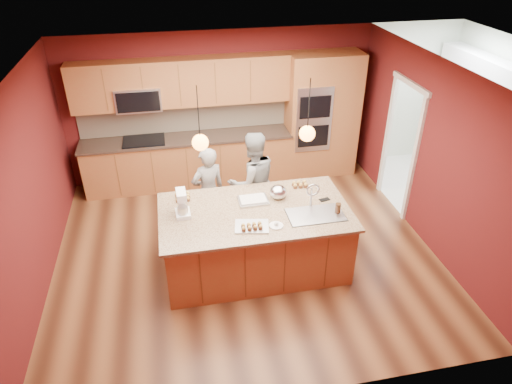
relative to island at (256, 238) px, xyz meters
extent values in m
plane|color=#442415|center=(-0.09, 0.37, -0.48)|extent=(5.50, 5.50, 0.00)
plane|color=white|center=(-0.09, 0.37, 2.22)|extent=(5.50, 5.50, 0.00)
plane|color=#551515|center=(-0.09, 2.87, 0.87)|extent=(5.50, 0.00, 5.50)
plane|color=#551515|center=(-0.09, -2.13, 0.87)|extent=(5.50, 0.00, 5.50)
plane|color=#551515|center=(-2.84, 0.37, 0.87)|extent=(0.00, 5.00, 5.00)
plane|color=#551515|center=(2.66, 0.37, 0.87)|extent=(0.00, 5.00, 5.00)
cube|color=#996433|center=(-0.74, 2.57, -0.03)|extent=(3.70, 0.60, 0.90)
cube|color=#32271F|center=(-0.74, 2.56, 0.44)|extent=(3.74, 0.64, 0.04)
cube|color=beige|center=(-0.74, 2.85, 0.74)|extent=(3.70, 0.03, 0.56)
cube|color=#996433|center=(-0.74, 2.69, 1.42)|extent=(3.70, 0.36, 0.80)
cube|color=black|center=(-1.49, 2.55, 0.47)|extent=(0.72, 0.52, 0.03)
cube|color=silver|center=(-1.49, 2.67, 1.20)|extent=(0.76, 0.40, 0.40)
cube|color=#996433|center=(1.51, 2.57, 0.67)|extent=(0.80, 0.60, 2.30)
cube|color=silver|center=(1.51, 2.27, 0.72)|extent=(0.66, 0.04, 1.20)
cube|color=#996433|center=(2.16, 2.57, 0.67)|extent=(0.50, 0.60, 2.30)
plane|color=silver|center=(3.56, 1.57, -0.48)|extent=(2.60, 2.60, 0.00)
plane|color=beige|center=(4.46, 1.57, 0.87)|extent=(0.00, 2.70, 2.70)
cube|color=white|center=(4.26, 1.57, 1.47)|extent=(0.35, 2.40, 0.75)
cylinder|color=black|center=(-0.68, 0.00, 1.87)|extent=(0.01, 0.01, 0.70)
sphere|color=orange|center=(-0.68, 0.00, 1.52)|extent=(0.20, 0.20, 0.20)
cylinder|color=black|center=(0.65, 0.00, 1.87)|extent=(0.01, 0.01, 0.70)
sphere|color=orange|center=(0.65, 0.00, 1.52)|extent=(0.20, 0.20, 0.20)
cube|color=#996433|center=(-0.02, 0.00, -0.03)|extent=(2.45, 1.33, 0.90)
cube|color=tan|center=(-0.02, 0.00, 0.44)|extent=(2.55, 1.43, 0.04)
cube|color=silver|center=(0.75, -0.25, 0.38)|extent=(0.73, 0.43, 0.18)
imported|color=black|center=(-0.55, 0.97, 0.25)|extent=(0.62, 0.51, 1.46)
imported|color=gray|center=(0.14, 0.97, 0.34)|extent=(0.91, 0.78, 1.63)
cube|color=white|center=(-0.96, 0.08, 0.49)|extent=(0.20, 0.25, 0.06)
cube|color=white|center=(-0.96, 0.18, 0.64)|extent=(0.10, 0.08, 0.25)
cube|color=white|center=(-0.96, 0.10, 0.77)|extent=(0.13, 0.25, 0.09)
cylinder|color=silver|center=(-0.96, 0.04, 0.55)|extent=(0.14, 0.14, 0.13)
cube|color=silver|center=(0.00, 0.23, 0.47)|extent=(0.41, 0.31, 0.03)
cube|color=silver|center=(0.00, 0.23, 0.49)|extent=(0.36, 0.25, 0.02)
cube|color=silver|center=(-0.13, -0.35, 0.47)|extent=(0.47, 0.38, 0.02)
ellipsoid|color=silver|center=(0.36, 0.26, 0.55)|extent=(0.24, 0.24, 0.20)
cylinder|color=white|center=(0.18, -0.40, 0.47)|extent=(0.18, 0.18, 0.01)
cylinder|color=#3D2513|center=(1.05, -0.27, 0.53)|extent=(0.07, 0.07, 0.15)
cube|color=black|center=(0.99, 0.08, 0.46)|extent=(0.16, 0.11, 0.01)
cube|color=white|center=(4.10, 1.18, 0.05)|extent=(0.81, 0.83, 1.06)
cube|color=white|center=(4.13, 1.94, -0.04)|extent=(0.67, 0.68, 0.88)
camera|label=1|loc=(-1.00, -4.98, 3.83)|focal=32.00mm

